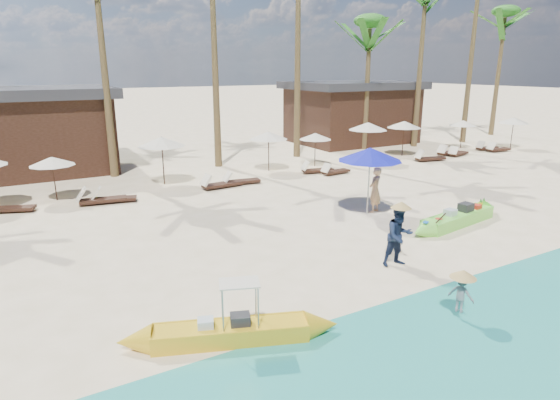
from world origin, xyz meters
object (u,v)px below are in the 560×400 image
green_canoe (458,218)px  tourist (375,190)px  blue_umbrella (370,154)px  yellow_canoe (231,332)px

green_canoe → tourist: tourist is taller
green_canoe → blue_umbrella: bearing=120.4°
green_canoe → tourist: 3.09m
green_canoe → blue_umbrella: 3.77m
tourist → blue_umbrella: bearing=-7.5°
green_canoe → blue_umbrella: blue_umbrella is taller
yellow_canoe → tourist: 9.85m
yellow_canoe → blue_umbrella: (7.82, 5.23, 2.06)m
green_canoe → tourist: size_ratio=3.17×
yellow_canoe → blue_umbrella: size_ratio=1.89×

